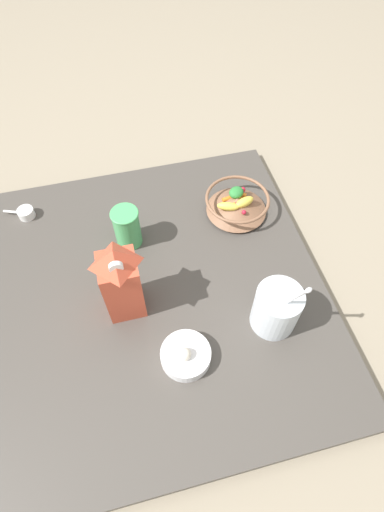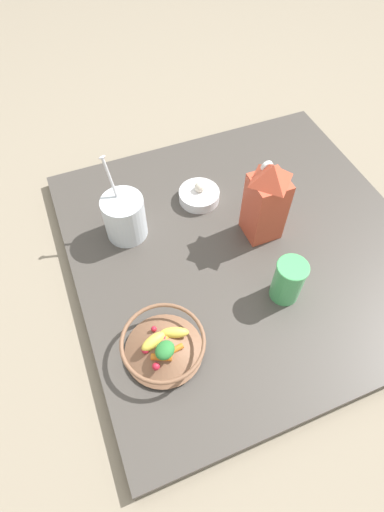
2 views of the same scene
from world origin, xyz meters
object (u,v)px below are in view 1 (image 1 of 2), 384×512
Objects in this scene: fruit_bowl at (237,203)px; yogurt_tub at (277,307)px; milk_carton at (121,281)px; garlic_bowl at (186,355)px; drinking_cup at (127,227)px.

yogurt_tub reaches higher than fruit_bowl.
garlic_bowl is (0.12, -0.19, -0.11)m from milk_carton.
drinking_cup is (-0.35, -0.04, 0.03)m from fruit_bowl.
yogurt_tub reaches higher than garlic_bowl.
drinking_cup is (-0.33, 0.36, -0.01)m from yogurt_tub.
milk_carton is 1.01× the size of yogurt_tub.
drinking_cup is at bearing 101.15° from garlic_bowl.
fruit_bowl is 0.36m from drinking_cup.
garlic_bowl is (-0.27, -0.44, -0.02)m from fruit_bowl.
yogurt_tub is at bearing -47.43° from drinking_cup.
milk_carton reaches higher than fruit_bowl.
fruit_bowl reaches higher than garlic_bowl.
milk_carton is (-0.40, -0.25, 0.09)m from fruit_bowl.
drinking_cup reaches higher than garlic_bowl.
drinking_cup is at bearing 132.57° from yogurt_tub.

